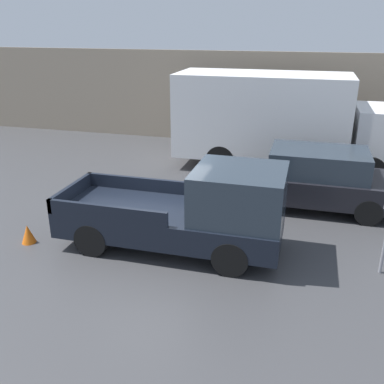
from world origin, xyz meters
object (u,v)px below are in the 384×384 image
Objects in this scene: pickup_truck at (192,211)px; traffic_cone at (28,234)px; delivery_truck at (279,119)px; car at (313,178)px.

pickup_truck is 4.10m from traffic_cone.
pickup_truck is 11.31× the size of traffic_cone.
traffic_cone is at bearing -169.11° from pickup_truck.
pickup_truck is 0.65× the size of delivery_truck.
car is at bearing 32.03° from traffic_cone.
delivery_truck is 9.37m from traffic_cone.
delivery_truck reaches higher than traffic_cone.
delivery_truck is at bearing 78.52° from pickup_truck.
pickup_truck is at bearing -101.48° from delivery_truck.
pickup_truck reaches higher than car.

